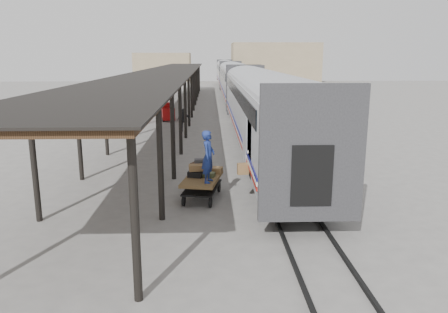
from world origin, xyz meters
name	(u,v)px	position (x,y,z in m)	size (l,w,h in m)	color
ground	(203,200)	(0.00, 0.00, 0.00)	(160.00, 160.00, 0.00)	slate
train	(236,80)	(3.19, 33.79, 2.69)	(3.45, 76.01, 4.01)	silver
canopy	(169,72)	(-3.40, 24.00, 4.00)	(4.90, 64.30, 4.15)	#422B19
rails	(235,103)	(3.20, 34.00, 0.06)	(1.54, 150.00, 0.12)	black
building_far	(275,62)	(14.00, 78.00, 4.00)	(18.00, 10.00, 8.00)	tan
building_left	(163,67)	(-10.00, 82.00, 3.00)	(12.00, 8.00, 6.00)	tan
baggage_cart	(202,182)	(-0.03, 0.17, 0.65)	(1.67, 2.59, 0.86)	brown
suitcase_stack	(202,169)	(-0.04, 0.54, 1.07)	(1.38, 1.14, 0.58)	#3C3B3E
luggage_tug	(168,113)	(-3.33, 21.14, 0.68)	(1.38, 1.87, 1.48)	#9B0E0E
porter	(208,157)	(0.22, -0.48, 1.82)	(0.70, 0.46, 1.92)	navy
pedestrian	(184,120)	(-1.61, 15.55, 0.84)	(0.99, 0.41, 1.69)	black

